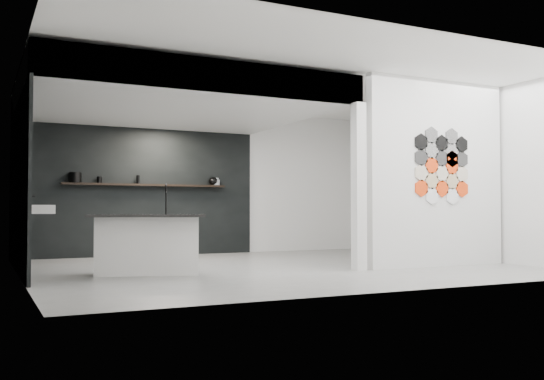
{
  "coord_description": "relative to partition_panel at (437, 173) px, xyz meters",
  "views": [
    {
      "loc": [
        -3.98,
        -8.08,
        0.84
      ],
      "look_at": [
        0.1,
        0.3,
        1.15
      ],
      "focal_mm": 40.0,
      "sensor_mm": 36.0,
      "label": 1
    }
  ],
  "objects": [
    {
      "name": "floor",
      "position": [
        -2.23,
        1.0,
        -1.4
      ],
      "size": [
        7.0,
        6.0,
        0.01
      ],
      "primitive_type": "cube",
      "color": "slate"
    },
    {
      "name": "partition_panel",
      "position": [
        0.0,
        0.0,
        0.0
      ],
      "size": [
        2.45,
        0.15,
        2.8
      ],
      "primitive_type": "cube",
      "color": "silver",
      "rests_on": "floor"
    },
    {
      "name": "bay_clad_back",
      "position": [
        -3.52,
        3.97,
        -0.22
      ],
      "size": [
        4.4,
        0.04,
        2.35
      ],
      "primitive_type": "cube",
      "color": "black",
      "rests_on": "floor"
    },
    {
      "name": "bay_clad_left",
      "position": [
        -5.7,
        2.0,
        -0.22
      ],
      "size": [
        0.04,
        4.0,
        2.35
      ],
      "primitive_type": "cube",
      "color": "black",
      "rests_on": "floor"
    },
    {
      "name": "bulkhead",
      "position": [
        -3.52,
        2.0,
        1.15
      ],
      "size": [
        4.4,
        4.0,
        0.4
      ],
      "primitive_type": "cube",
      "color": "silver",
      "rests_on": "corner_column"
    },
    {
      "name": "corner_column",
      "position": [
        -1.41,
        0.0,
        -0.22
      ],
      "size": [
        0.16,
        0.16,
        2.35
      ],
      "primitive_type": "cube",
      "color": "silver",
      "rests_on": "floor"
    },
    {
      "name": "fascia_beam",
      "position": [
        -3.52,
        0.08,
        1.15
      ],
      "size": [
        4.4,
        0.16,
        0.4
      ],
      "primitive_type": "cube",
      "color": "silver",
      "rests_on": "corner_column"
    },
    {
      "name": "wall_basin",
      "position": [
        -5.46,
        1.8,
        -0.55
      ],
      "size": [
        0.4,
        0.6,
        0.12
      ],
      "primitive_type": "cube",
      "color": "silver",
      "rests_on": "bay_clad_left"
    },
    {
      "name": "display_shelf",
      "position": [
        -3.43,
        3.87,
        -0.1
      ],
      "size": [
        3.0,
        0.15,
        0.04
      ],
      "primitive_type": "cube",
      "color": "black",
      "rests_on": "bay_clad_back"
    },
    {
      "name": "kitchen_island",
      "position": [
        -4.19,
        0.76,
        -1.0
      ],
      "size": [
        1.62,
        1.1,
        1.2
      ],
      "rotation": [
        0.0,
        0.0,
        -0.33
      ],
      "color": "silver",
      "rests_on": "floor"
    },
    {
      "name": "stockpot",
      "position": [
        -4.69,
        3.87,
        0.01
      ],
      "size": [
        0.25,
        0.25,
        0.18
      ],
      "primitive_type": "cylinder",
      "rotation": [
        0.0,
        0.0,
        0.17
      ],
      "color": "black",
      "rests_on": "display_shelf"
    },
    {
      "name": "kettle",
      "position": [
        -2.13,
        3.87,
        -0.0
      ],
      "size": [
        0.21,
        0.21,
        0.16
      ],
      "primitive_type": "ellipsoid",
      "rotation": [
        0.0,
        0.0,
        0.18
      ],
      "color": "black",
      "rests_on": "display_shelf"
    },
    {
      "name": "glass_bowl",
      "position": [
        -2.08,
        3.87,
        -0.03
      ],
      "size": [
        0.18,
        0.18,
        0.1
      ],
      "primitive_type": "cylinder",
      "rotation": [
        0.0,
        0.0,
        -0.33
      ],
      "color": "gray",
      "rests_on": "display_shelf"
    },
    {
      "name": "glass_vase",
      "position": [
        -2.08,
        3.87,
        -0.01
      ],
      "size": [
        0.1,
        0.1,
        0.14
      ],
      "primitive_type": "cylinder",
      "rotation": [
        0.0,
        0.0,
        -0.04
      ],
      "color": "gray",
      "rests_on": "display_shelf"
    },
    {
      "name": "bottle_dark",
      "position": [
        -3.59,
        3.87,
        -0.0
      ],
      "size": [
        0.08,
        0.08,
        0.15
      ],
      "primitive_type": "cylinder",
      "rotation": [
        0.0,
        0.0,
        0.42
      ],
      "color": "black",
      "rests_on": "display_shelf"
    },
    {
      "name": "utensil_cup",
      "position": [
        -4.28,
        3.87,
        -0.02
      ],
      "size": [
        0.12,
        0.12,
        0.11
      ],
      "primitive_type": "cylinder",
      "rotation": [
        0.0,
        0.0,
        0.38
      ],
      "color": "black",
      "rests_on": "display_shelf"
    },
    {
      "name": "hex_tile_cluster",
      "position": [
        0.03,
        -0.09,
        0.1
      ],
      "size": [
        1.04,
        0.02,
        1.16
      ],
      "color": "#F23C0C",
      "rests_on": "partition_panel"
    }
  ]
}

